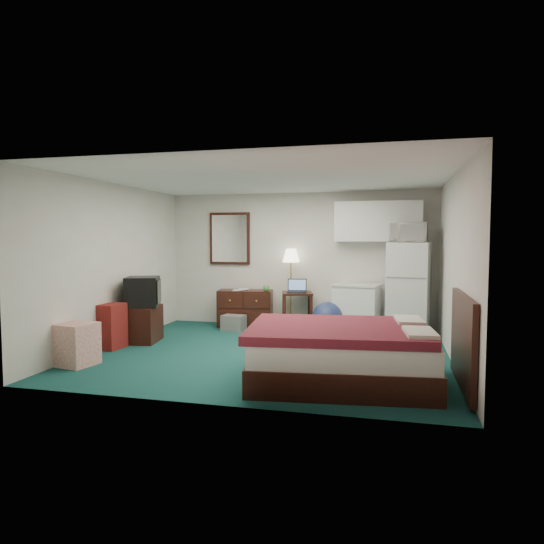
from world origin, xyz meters
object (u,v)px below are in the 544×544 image
(fridge, at_px, (409,290))
(bed, at_px, (341,354))
(tv_stand, at_px, (140,324))
(suitcase, at_px, (112,326))
(desk, at_px, (297,311))
(kitchen_counter, at_px, (357,309))
(dresser, at_px, (245,308))
(floor_lamp, at_px, (291,288))

(fridge, relative_size, bed, 0.79)
(bed, xyz_separation_m, tv_stand, (-3.36, 1.42, -0.04))
(fridge, bearing_deg, suitcase, -146.32)
(desk, height_order, bed, desk)
(suitcase, bearing_deg, desk, 45.92)
(kitchen_counter, xyz_separation_m, tv_stand, (-3.32, -1.65, -0.12))
(desk, bearing_deg, dresser, 162.35)
(dresser, bearing_deg, suitcase, -129.75)
(dresser, relative_size, floor_lamp, 0.68)
(desk, relative_size, bed, 0.34)
(desk, relative_size, tv_stand, 1.08)
(kitchen_counter, height_order, bed, kitchen_counter)
(desk, bearing_deg, bed, -84.39)
(dresser, xyz_separation_m, bed, (2.12, -3.13, -0.02))
(fridge, bearing_deg, tv_stand, -152.05)
(desk, distance_m, suitcase, 3.25)
(floor_lamp, bearing_deg, dresser, -174.52)
(suitcase, bearing_deg, tv_stand, 78.06)
(floor_lamp, height_order, bed, floor_lamp)
(fridge, height_order, suitcase, fridge)
(suitcase, bearing_deg, fridge, 27.22)
(desk, bearing_deg, floor_lamp, 121.48)
(bed, bearing_deg, desk, 103.55)
(fridge, height_order, tv_stand, fridge)
(desk, relative_size, kitchen_counter, 0.83)
(tv_stand, bearing_deg, dresser, 45.63)
(floor_lamp, xyz_separation_m, tv_stand, (-2.10, -1.79, -0.44))
(floor_lamp, relative_size, suitcase, 2.17)
(kitchen_counter, distance_m, suitcase, 4.11)
(floor_lamp, xyz_separation_m, suitcase, (-2.25, -2.34, -0.39))
(fridge, xyz_separation_m, tv_stand, (-4.18, -1.37, -0.51))
(desk, distance_m, tv_stand, 2.79)
(bed, distance_m, tv_stand, 3.65)
(dresser, distance_m, tv_stand, 2.11)
(dresser, relative_size, suitcase, 1.48)
(fridge, relative_size, suitcase, 2.35)
(tv_stand, distance_m, suitcase, 0.57)
(fridge, xyz_separation_m, bed, (-0.83, -2.79, -0.47))
(desk, xyz_separation_m, suitcase, (-2.40, -2.20, -0.00))
(tv_stand, xyz_separation_m, suitcase, (-0.15, -0.55, 0.05))
(kitchen_counter, xyz_separation_m, bed, (0.04, -3.08, -0.09))
(floor_lamp, height_order, fridge, fridge)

